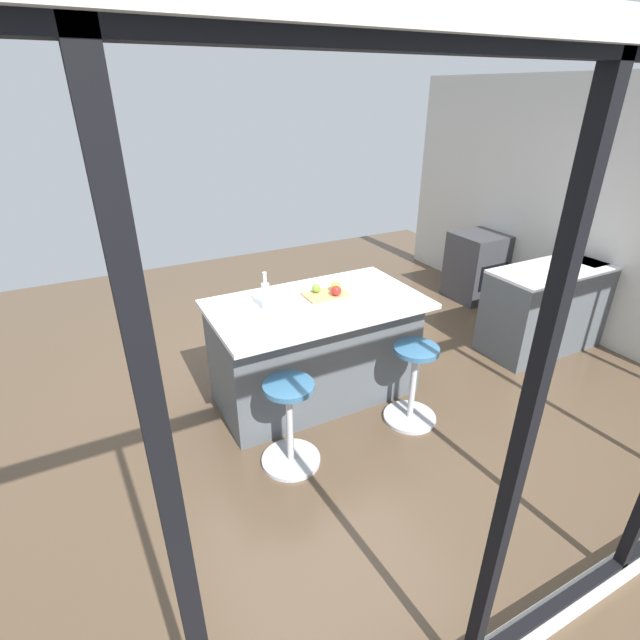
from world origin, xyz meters
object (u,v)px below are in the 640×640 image
at_px(kitchen_island, 315,349).
at_px(stool_middle, 290,426).
at_px(apple_red, 336,291).
at_px(stool_by_window, 413,386).
at_px(cutting_board, 326,295).
at_px(oven_range, 476,266).
at_px(apple_yellow, 336,286).
at_px(apple_green, 316,288).
at_px(water_bottle, 266,295).

height_order(kitchen_island, stool_middle, kitchen_island).
bearing_deg(apple_red, stool_by_window, 119.56).
relative_size(kitchen_island, cutting_board, 4.87).
xyz_separation_m(oven_range, stool_middle, (3.44, 1.72, -0.10)).
bearing_deg(stool_middle, oven_range, -153.48).
relative_size(oven_range, apple_yellow, 9.74).
relative_size(apple_yellow, apple_red, 1.03).
xyz_separation_m(kitchen_island, stool_middle, (0.55, 0.68, -0.15)).
relative_size(apple_green, apple_red, 0.88).
bearing_deg(stool_by_window, apple_red, -60.44).
distance_m(stool_middle, cutting_board, 1.17).
relative_size(cutting_board, apple_green, 4.75).
relative_size(oven_range, cutting_board, 2.39).
bearing_deg(stool_by_window, stool_middle, 0.00).
height_order(kitchen_island, cutting_board, cutting_board).
xyz_separation_m(oven_range, apple_red, (2.71, 1.07, 0.58)).
relative_size(oven_range, stool_middle, 1.24).
bearing_deg(apple_green, oven_range, -161.67).
xyz_separation_m(oven_range, water_bottle, (3.31, 1.02, 0.63)).
xyz_separation_m(apple_green, water_bottle, (0.49, 0.08, 0.06)).
height_order(stool_middle, water_bottle, water_bottle).
relative_size(stool_by_window, apple_red, 8.07).
distance_m(oven_range, apple_yellow, 2.90).
xyz_separation_m(oven_range, stool_by_window, (2.34, 1.72, -0.10)).
bearing_deg(kitchen_island, cutting_board, -162.14).
xyz_separation_m(apple_green, apple_yellow, (-0.16, 0.05, 0.01)).
bearing_deg(water_bottle, apple_red, 175.11).
relative_size(stool_by_window, cutting_board, 1.93).
height_order(stool_by_window, water_bottle, water_bottle).
relative_size(stool_middle, cutting_board, 1.93).
height_order(apple_yellow, apple_red, apple_yellow).
xyz_separation_m(stool_middle, water_bottle, (-0.13, -0.70, 0.74)).
height_order(apple_green, apple_yellow, apple_yellow).
xyz_separation_m(oven_range, apple_yellow, (2.66, 0.99, 0.58)).
distance_m(stool_middle, apple_yellow, 1.26).
relative_size(kitchen_island, water_bottle, 5.61).
xyz_separation_m(stool_middle, apple_red, (-0.73, -0.65, 0.68)).
bearing_deg(water_bottle, apple_green, -170.37).
height_order(oven_range, kitchen_island, kitchen_island).
relative_size(stool_by_window, apple_green, 9.14).
bearing_deg(stool_middle, cutting_board, -132.99).
relative_size(cutting_board, apple_yellow, 4.07).
relative_size(stool_middle, water_bottle, 2.22).
bearing_deg(stool_middle, apple_red, -138.63).
xyz_separation_m(stool_middle, apple_yellow, (-0.78, -0.73, 0.68)).
xyz_separation_m(stool_by_window, cutting_board, (0.43, -0.72, 0.63)).
bearing_deg(stool_by_window, apple_yellow, -66.04).
relative_size(stool_middle, apple_green, 9.14).
bearing_deg(cutting_board, water_bottle, 2.63).
distance_m(stool_by_window, stool_middle, 1.10).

